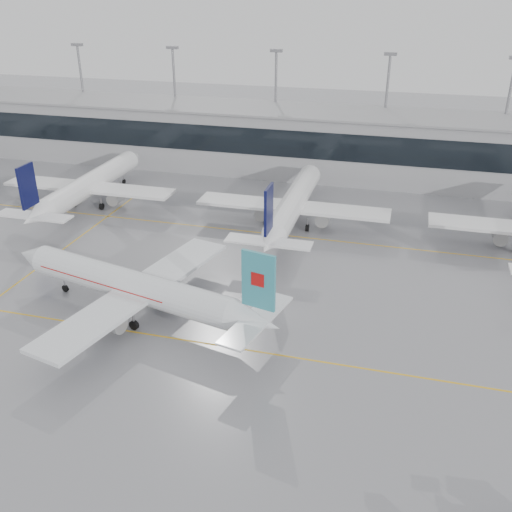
# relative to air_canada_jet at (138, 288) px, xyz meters

# --- Properties ---
(ground) EXTENTS (320.00, 320.00, 0.00)m
(ground) POSITION_rel_air_canada_jet_xyz_m (11.40, -3.33, -3.66)
(ground) COLOR gray
(ground) RESTS_ON ground
(taxi_line_main) EXTENTS (120.00, 0.25, 0.01)m
(taxi_line_main) POSITION_rel_air_canada_jet_xyz_m (11.40, -3.33, -3.65)
(taxi_line_main) COLOR gold
(taxi_line_main) RESTS_ON ground
(taxi_line_north) EXTENTS (120.00, 0.25, 0.01)m
(taxi_line_north) POSITION_rel_air_canada_jet_xyz_m (11.40, 26.67, -3.65)
(taxi_line_north) COLOR gold
(taxi_line_north) RESTS_ON ground
(taxi_line_cross) EXTENTS (0.25, 60.00, 0.01)m
(taxi_line_cross) POSITION_rel_air_canada_jet_xyz_m (-18.60, 11.67, -3.65)
(taxi_line_cross) COLOR gold
(taxi_line_cross) RESTS_ON ground
(terminal) EXTENTS (180.00, 15.00, 12.00)m
(terminal) POSITION_rel_air_canada_jet_xyz_m (11.40, 58.67, 2.34)
(terminal) COLOR #99999D
(terminal) RESTS_ON ground
(terminal_glass) EXTENTS (180.00, 0.20, 5.00)m
(terminal_glass) POSITION_rel_air_canada_jet_xyz_m (11.40, 51.12, 3.84)
(terminal_glass) COLOR black
(terminal_glass) RESTS_ON ground
(terminal_roof) EXTENTS (182.00, 16.00, 0.40)m
(terminal_roof) POSITION_rel_air_canada_jet_xyz_m (11.40, 58.67, 8.54)
(terminal_roof) COLOR gray
(terminal_roof) RESTS_ON ground
(light_masts) EXTENTS (156.40, 1.00, 22.60)m
(light_masts) POSITION_rel_air_canada_jet_xyz_m (11.40, 64.67, 9.69)
(light_masts) COLOR gray
(light_masts) RESTS_ON ground
(air_canada_jet) EXTENTS (36.34, 29.52, 11.52)m
(air_canada_jet) POSITION_rel_air_canada_jet_xyz_m (0.00, 0.00, 0.00)
(air_canada_jet) COLOR white
(air_canada_jet) RESTS_ON ground
(parked_jet_b) EXTENTS (29.64, 36.96, 11.72)m
(parked_jet_b) POSITION_rel_air_canada_jet_xyz_m (-23.60, 30.36, 0.06)
(parked_jet_b) COLOR white
(parked_jet_b) RESTS_ON ground
(parked_jet_c) EXTENTS (29.64, 36.96, 11.72)m
(parked_jet_c) POSITION_rel_air_canada_jet_xyz_m (11.40, 30.36, 0.06)
(parked_jet_c) COLOR white
(parked_jet_c) RESTS_ON ground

